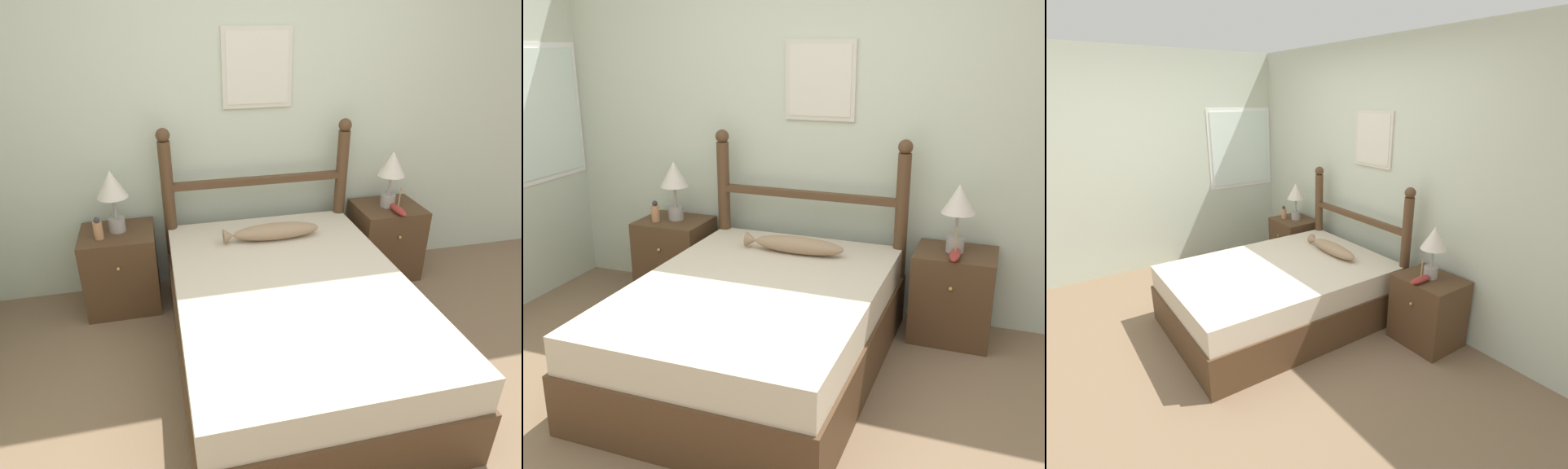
{
  "view_description": "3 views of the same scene",
  "coord_description": "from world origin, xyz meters",
  "views": [
    {
      "loc": [
        -0.82,
        -1.62,
        2.02
      ],
      "look_at": [
        -0.19,
        1.04,
        0.67
      ],
      "focal_mm": 32.0,
      "sensor_mm": 36.0,
      "label": 1
    },
    {
      "loc": [
        1.22,
        -2.4,
        1.88
      ],
      "look_at": [
        -0.07,
        1.01,
        0.73
      ],
      "focal_mm": 42.0,
      "sensor_mm": 36.0,
      "label": 2
    },
    {
      "loc": [
        2.87,
        -1.15,
        2.03
      ],
      "look_at": [
        -0.18,
        0.98,
        0.76
      ],
      "focal_mm": 28.0,
      "sensor_mm": 36.0,
      "label": 3
    }
  ],
  "objects": [
    {
      "name": "model_boat",
      "position": [
        0.95,
        1.31,
        0.62
      ],
      "size": [
        0.07,
        0.24,
        0.2
      ],
      "color": "maroon",
      "rests_on": "nightstand_right"
    },
    {
      "name": "table_lamp_right",
      "position": [
        0.93,
        1.45,
        0.91
      ],
      "size": [
        0.21,
        0.21,
        0.45
      ],
      "color": "gray",
      "rests_on": "nightstand_right"
    },
    {
      "name": "bottle",
      "position": [
        -1.24,
        1.37,
        0.67
      ],
      "size": [
        0.06,
        0.06,
        0.16
      ],
      "color": "tan",
      "rests_on": "nightstand_left"
    },
    {
      "name": "bed",
      "position": [
        -0.1,
        0.61,
        0.27
      ],
      "size": [
        1.41,
        1.97,
        0.55
      ],
      "color": "#4C331E",
      "rests_on": "ground_plane"
    },
    {
      "name": "headboard",
      "position": [
        -0.1,
        1.55,
        0.69
      ],
      "size": [
        1.42,
        0.1,
        1.28
      ],
      "color": "#4C331E",
      "rests_on": "ground_plane"
    },
    {
      "name": "nightstand_right",
      "position": [
        0.94,
        1.45,
        0.3
      ],
      "size": [
        0.51,
        0.46,
        0.6
      ],
      "color": "#4C331E",
      "rests_on": "ground_plane"
    },
    {
      "name": "nightstand_left",
      "position": [
        -1.14,
        1.45,
        0.3
      ],
      "size": [
        0.51,
        0.46,
        0.6
      ],
      "color": "#4C331E",
      "rests_on": "ground_plane"
    },
    {
      "name": "wall_back",
      "position": [
        -0.0,
        1.73,
        1.28
      ],
      "size": [
        6.4,
        0.08,
        2.55
      ],
      "color": "beige",
      "rests_on": "ground_plane"
    },
    {
      "name": "ground_plane",
      "position": [
        0.0,
        0.0,
        0.0
      ],
      "size": [
        16.0,
        16.0,
        0.0
      ],
      "primitive_type": "plane",
      "color": "#7A6047"
    },
    {
      "name": "fish_pillow",
      "position": [
        -0.07,
        1.2,
        0.6
      ],
      "size": [
        0.68,
        0.15,
        0.11
      ],
      "color": "#997A5B",
      "rests_on": "bed"
    },
    {
      "name": "table_lamp_left",
      "position": [
        -1.13,
        1.47,
        0.91
      ],
      "size": [
        0.21,
        0.21,
        0.45
      ],
      "color": "gray",
      "rests_on": "nightstand_left"
    }
  ]
}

